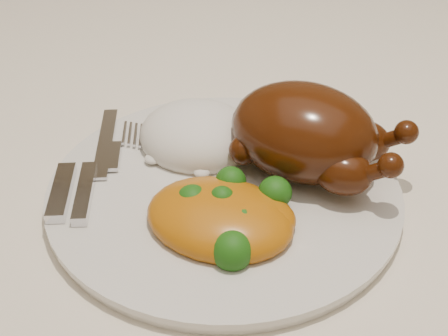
% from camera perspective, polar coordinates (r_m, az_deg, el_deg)
% --- Properties ---
extents(dining_table, '(1.60, 0.90, 0.76)m').
position_cam_1_polar(dining_table, '(0.66, 10.40, -7.95)').
color(dining_table, brown).
rests_on(dining_table, floor).
extents(tablecloth, '(1.73, 1.03, 0.18)m').
position_cam_1_polar(tablecloth, '(0.62, 11.13, -3.03)').
color(tablecloth, silver).
rests_on(tablecloth, dining_table).
extents(dinner_plate, '(0.39, 0.39, 0.01)m').
position_cam_1_polar(dinner_plate, '(0.56, 0.00, -2.21)').
color(dinner_plate, silver).
rests_on(dinner_plate, tablecloth).
extents(roast_chicken, '(0.17, 0.12, 0.09)m').
position_cam_1_polar(roast_chicken, '(0.55, 7.66, 3.16)').
color(roast_chicken, '#461907').
rests_on(roast_chicken, dinner_plate).
extents(rice_mound, '(0.12, 0.12, 0.06)m').
position_cam_1_polar(rice_mound, '(0.60, -2.43, 2.89)').
color(rice_mound, white).
rests_on(rice_mound, dinner_plate).
extents(mac_and_cheese, '(0.13, 0.10, 0.05)m').
position_cam_1_polar(mac_and_cheese, '(0.50, 0.36, -4.54)').
color(mac_and_cheese, '#BB650C').
rests_on(mac_and_cheese, dinner_plate).
extents(cutlery, '(0.07, 0.18, 0.01)m').
position_cam_1_polar(cutlery, '(0.57, -12.44, -0.66)').
color(cutlery, silver).
rests_on(cutlery, dinner_plate).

